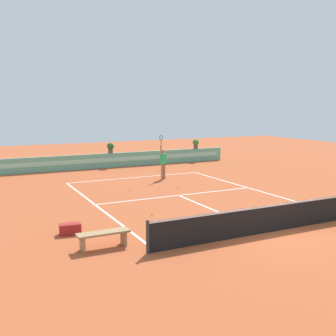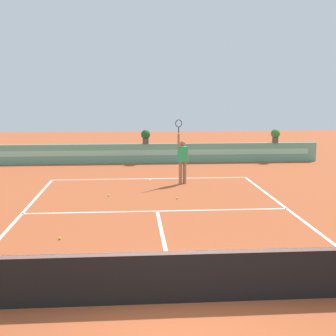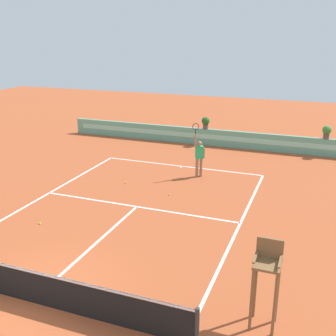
% 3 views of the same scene
% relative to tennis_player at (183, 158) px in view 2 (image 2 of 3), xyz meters
% --- Properties ---
extents(ground_plane, '(60.00, 60.00, 0.00)m').
position_rel_tennis_player_xyz_m(ground_plane, '(-1.25, -4.70, -1.05)').
color(ground_plane, '#A84C28').
extents(court_lines, '(8.32, 11.94, 0.01)m').
position_rel_tennis_player_xyz_m(court_lines, '(-1.25, -3.98, -1.05)').
color(court_lines, white).
rests_on(court_lines, ground).
extents(net, '(8.92, 0.10, 1.00)m').
position_rel_tennis_player_xyz_m(net, '(-1.25, -10.70, -0.54)').
color(net, '#333333').
rests_on(net, ground).
extents(back_wall_barrier, '(18.00, 0.21, 1.00)m').
position_rel_tennis_player_xyz_m(back_wall_barrier, '(-1.25, 5.69, -0.55)').
color(back_wall_barrier, '#60A88E').
rests_on(back_wall_barrier, ground).
extents(tennis_player, '(0.56, 0.36, 2.58)m').
position_rel_tennis_player_xyz_m(tennis_player, '(0.00, 0.00, 0.00)').
color(tennis_player, '#9E7051').
rests_on(tennis_player, ground).
extents(tennis_ball_near_baseline, '(0.07, 0.07, 0.07)m').
position_rel_tennis_player_xyz_m(tennis_ball_near_baseline, '(-0.48, -2.70, -1.02)').
color(tennis_ball_near_baseline, '#CCE033').
rests_on(tennis_ball_near_baseline, ground).
extents(tennis_ball_mid_court, '(0.07, 0.07, 0.07)m').
position_rel_tennis_player_xyz_m(tennis_ball_mid_court, '(-2.86, -2.07, -1.02)').
color(tennis_ball_mid_court, '#CCE033').
rests_on(tennis_ball_mid_court, ground).
extents(tennis_ball_by_sideline, '(0.07, 0.07, 0.07)m').
position_rel_tennis_player_xyz_m(tennis_ball_by_sideline, '(-3.83, -6.93, -1.02)').
color(tennis_ball_by_sideline, '#CCE033').
rests_on(tennis_ball_by_sideline, ground).
extents(potted_plant_far_right, '(0.48, 0.48, 0.72)m').
position_rel_tennis_player_xyz_m(potted_plant_far_right, '(5.53, 5.69, 0.36)').
color(potted_plant_far_right, '#514C47').
rests_on(potted_plant_far_right, back_wall_barrier).
extents(potted_plant_centre, '(0.48, 0.48, 0.72)m').
position_rel_tennis_player_xyz_m(potted_plant_centre, '(-1.30, 5.69, 0.36)').
color(potted_plant_centre, '#514C47').
rests_on(potted_plant_centre, back_wall_barrier).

